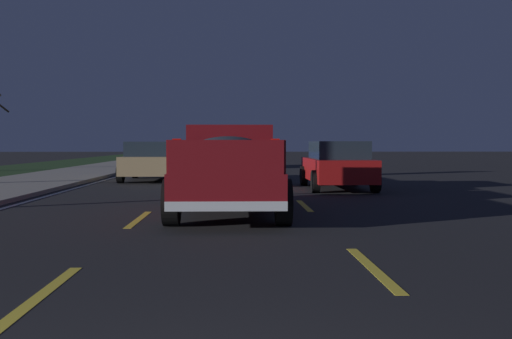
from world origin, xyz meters
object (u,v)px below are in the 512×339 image
object	(u,v)px
pickup_truck	(230,167)
sedan_tan	(151,161)
sedan_silver	(231,162)
sedan_blue	(237,155)
sedan_red	(337,165)

from	to	relation	value
pickup_truck	sedan_tan	world-z (taller)	pickup_truck
pickup_truck	sedan_silver	size ratio (longest dim) A/B	1.22
sedan_silver	sedan_blue	distance (m)	13.99
sedan_tan	sedan_red	bearing A→B (deg)	-122.97
sedan_tan	sedan_silver	bearing A→B (deg)	-120.13
sedan_tan	sedan_blue	bearing A→B (deg)	-15.94
sedan_silver	sedan_tan	world-z (taller)	same
pickup_truck	sedan_silver	bearing A→B (deg)	0.23
pickup_truck	sedan_tan	bearing A→B (deg)	17.21
pickup_truck	sedan_blue	size ratio (longest dim) A/B	1.23
sedan_tan	sedan_red	world-z (taller)	same
pickup_truck	sedan_red	size ratio (longest dim) A/B	1.23
sedan_silver	sedan_red	world-z (taller)	same
pickup_truck	sedan_blue	xyz separation A→B (m)	(22.63, -0.20, -0.20)
sedan_silver	pickup_truck	bearing A→B (deg)	-179.77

